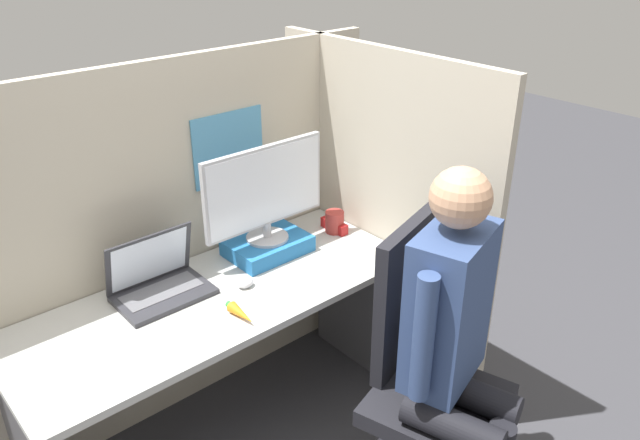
# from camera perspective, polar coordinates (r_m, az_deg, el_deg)

# --- Properties ---
(cubicle_panel_back) EXTENTS (2.11, 0.05, 1.57)m
(cubicle_panel_back) POSITION_cam_1_polar(r_m,az_deg,el_deg) (2.69, -13.35, -2.47)
(cubicle_panel_back) COLOR #B7AD99
(cubicle_panel_back) RESTS_ON ground
(cubicle_panel_right) EXTENTS (0.04, 1.25, 1.57)m
(cubicle_panel_right) POSITION_cam_1_polar(r_m,az_deg,el_deg) (2.85, 5.34, -0.20)
(cubicle_panel_right) COLOR #B7AD99
(cubicle_panel_right) RESTS_ON ground
(desk) EXTENTS (1.61, 0.63, 0.73)m
(desk) POSITION_cam_1_polar(r_m,az_deg,el_deg) (2.56, -9.11, -9.84)
(desk) COLOR #B7B7B2
(desk) RESTS_ON ground
(paper_box) EXTENTS (0.34, 0.24, 0.07)m
(paper_box) POSITION_cam_1_polar(r_m,az_deg,el_deg) (2.70, -4.80, -2.35)
(paper_box) COLOR #236BAD
(paper_box) RESTS_ON desk
(monitor) EXTENTS (0.58, 0.18, 0.42)m
(monitor) POSITION_cam_1_polar(r_m,az_deg,el_deg) (2.59, -5.06, 2.69)
(monitor) COLOR #B2B2B7
(monitor) RESTS_ON paper_box
(laptop) EXTENTS (0.35, 0.24, 0.25)m
(laptop) POSITION_cam_1_polar(r_m,az_deg,el_deg) (2.48, -14.47, -5.66)
(laptop) COLOR #2D2D33
(laptop) RESTS_ON desk
(mouse) EXTENTS (0.07, 0.05, 0.04)m
(mouse) POSITION_cam_1_polar(r_m,az_deg,el_deg) (2.48, -6.85, -5.74)
(mouse) COLOR silver
(mouse) RESTS_ON desk
(stapler) EXTENTS (0.04, 0.15, 0.05)m
(stapler) POSITION_cam_1_polar(r_m,az_deg,el_deg) (2.89, 1.31, -0.53)
(stapler) COLOR #A31919
(stapler) RESTS_ON desk
(carrot_toy) EXTENTS (0.04, 0.16, 0.04)m
(carrot_toy) POSITION_cam_1_polar(r_m,az_deg,el_deg) (2.30, -7.21, -8.52)
(carrot_toy) COLOR orange
(carrot_toy) RESTS_ON desk
(office_chair) EXTENTS (0.57, 0.62, 1.05)m
(office_chair) POSITION_cam_1_polar(r_m,az_deg,el_deg) (2.44, 9.43, -12.92)
(office_chair) COLOR black
(office_chair) RESTS_ON ground
(person) EXTENTS (0.46, 0.51, 1.36)m
(person) POSITION_cam_1_polar(r_m,az_deg,el_deg) (2.18, 12.36, -10.15)
(person) COLOR black
(person) RESTS_ON ground
(coffee_mug) EXTENTS (0.09, 0.09, 0.10)m
(coffee_mug) POSITION_cam_1_polar(r_m,az_deg,el_deg) (2.86, 1.34, -0.16)
(coffee_mug) COLOR #A3332D
(coffee_mug) RESTS_ON desk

